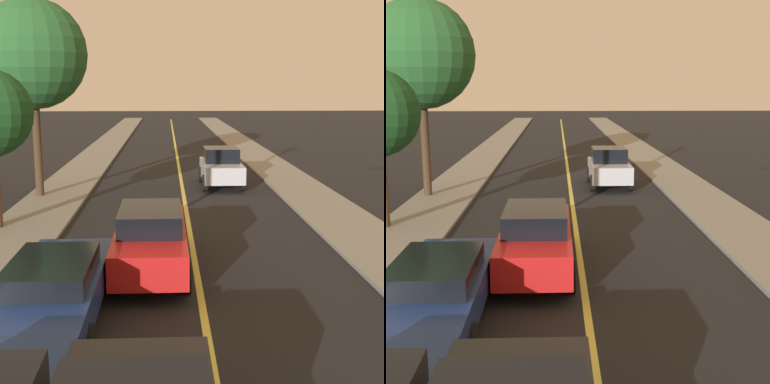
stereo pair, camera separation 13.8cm
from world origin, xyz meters
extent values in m
cube|color=black|center=(0.00, 36.00, 0.01)|extent=(8.06, 80.00, 0.01)
cube|color=#D1C14C|center=(0.00, 36.00, 0.01)|extent=(0.16, 76.00, 0.00)
cube|color=gray|center=(-5.28, 36.00, 0.06)|extent=(2.50, 80.00, 0.12)
cube|color=gray|center=(5.28, 36.00, 0.06)|extent=(2.50, 80.00, 0.12)
cube|color=red|center=(-1.13, 11.84, 0.76)|extent=(1.71, 5.01, 0.76)
cube|color=black|center=(-1.13, 11.64, 1.40)|extent=(1.51, 2.26, 0.52)
cylinder|color=black|center=(-1.94, 13.40, 0.38)|extent=(0.22, 0.75, 0.75)
cylinder|color=black|center=(-0.32, 13.40, 0.38)|extent=(0.22, 0.75, 0.75)
cylinder|color=black|center=(-1.94, 10.29, 0.38)|extent=(0.22, 0.75, 0.75)
cylinder|color=black|center=(-0.32, 10.29, 0.38)|extent=(0.22, 0.75, 0.75)
cube|color=navy|center=(-2.90, 8.80, 0.67)|extent=(1.72, 5.16, 0.62)
cube|color=black|center=(-2.90, 8.59, 1.18)|extent=(1.52, 2.32, 0.41)
cylinder|color=black|center=(-3.72, 10.40, 0.35)|extent=(0.22, 0.71, 0.71)
cylinder|color=black|center=(-2.08, 10.40, 0.35)|extent=(0.22, 0.71, 0.71)
cylinder|color=black|center=(-2.08, 7.20, 0.35)|extent=(0.22, 0.71, 0.71)
cube|color=#A5A8B2|center=(1.81, 23.24, 0.76)|extent=(1.76, 3.85, 0.76)
cube|color=black|center=(1.81, 23.39, 1.46)|extent=(1.55, 1.73, 0.65)
cylinder|color=black|center=(2.65, 22.05, 0.37)|extent=(0.22, 0.75, 0.75)
cylinder|color=black|center=(0.98, 22.05, 0.37)|extent=(0.22, 0.75, 0.75)
cylinder|color=black|center=(2.65, 24.43, 0.37)|extent=(0.22, 0.75, 0.75)
cylinder|color=black|center=(0.98, 24.43, 0.37)|extent=(0.22, 0.75, 0.75)
cylinder|color=#3D2B1C|center=(-5.98, 20.97, 2.21)|extent=(0.33, 0.33, 4.18)
sphere|color=#235628|center=(-5.98, 20.97, 5.82)|extent=(4.36, 4.36, 4.36)
camera|label=1|loc=(-0.74, -1.10, 4.58)|focal=50.00mm
camera|label=2|loc=(-0.60, -1.11, 4.58)|focal=50.00mm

